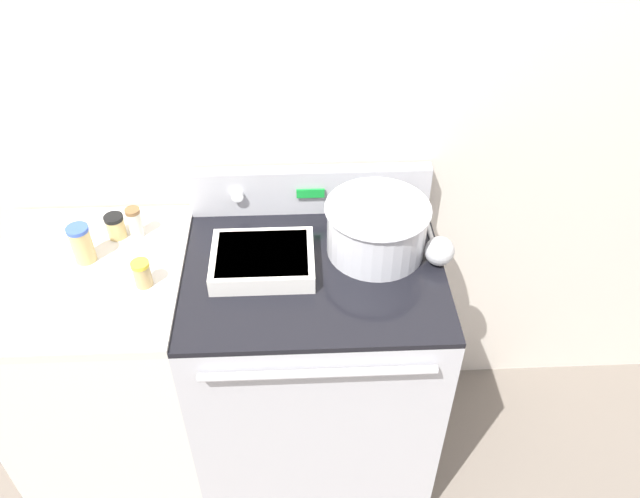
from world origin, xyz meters
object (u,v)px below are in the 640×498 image
object	(u,v)px
spice_jar_blue_cap	(82,244)
ladle	(439,250)
spice_jar_black_cap	(116,226)
casserole_dish	(263,259)
mixing_bowl	(377,226)
spice_jar_brown_cap	(135,222)
spice_jar_yellow_cap	(142,274)

from	to	relation	value
spice_jar_blue_cap	ladle	bearing A→B (deg)	-2.01
spice_jar_black_cap	casserole_dish	bearing A→B (deg)	-18.61
mixing_bowl	spice_jar_brown_cap	world-z (taller)	mixing_bowl
spice_jar_brown_cap	spice_jar_black_cap	xyz separation A→B (m)	(-0.06, -0.00, -0.01)
mixing_bowl	spice_jar_black_cap	xyz separation A→B (m)	(-0.80, 0.09, -0.04)
spice_jar_yellow_cap	spice_jar_blue_cap	world-z (taller)	spice_jar_blue_cap
ladle	spice_jar_yellow_cap	bearing A→B (deg)	-174.76
ladle	spice_jar_black_cap	size ratio (longest dim) A/B	3.86
spice_jar_blue_cap	spice_jar_brown_cap	bearing A→B (deg)	40.11
casserole_dish	mixing_bowl	bearing A→B (deg)	11.37
casserole_dish	spice_jar_yellow_cap	distance (m)	0.35
mixing_bowl	spice_jar_black_cap	world-z (taller)	mixing_bowl
casserole_dish	ladle	distance (m)	0.53
ladle	spice_jar_brown_cap	distance (m)	0.94
spice_jar_yellow_cap	spice_jar_brown_cap	size ratio (longest dim) A/B	0.84
spice_jar_yellow_cap	spice_jar_brown_cap	bearing A→B (deg)	104.64
casserole_dish	spice_jar_blue_cap	world-z (taller)	spice_jar_blue_cap
mixing_bowl	spice_jar_blue_cap	world-z (taller)	mixing_bowl
mixing_bowl	spice_jar_yellow_cap	world-z (taller)	mixing_bowl
spice_jar_yellow_cap	spice_jar_black_cap	xyz separation A→B (m)	(-0.12, 0.22, -0.00)
mixing_bowl	spice_jar_black_cap	size ratio (longest dim) A/B	4.05
mixing_bowl	spice_jar_blue_cap	xyz separation A→B (m)	(-0.87, -0.02, -0.02)
mixing_bowl	spice_jar_brown_cap	bearing A→B (deg)	173.08
mixing_bowl	ladle	bearing A→B (deg)	-18.00
ladle	spice_jar_blue_cap	bearing A→B (deg)	177.99
spice_jar_yellow_cap	spice_jar_blue_cap	size ratio (longest dim) A/B	0.68
mixing_bowl	spice_jar_yellow_cap	bearing A→B (deg)	-168.50
spice_jar_brown_cap	mixing_bowl	bearing A→B (deg)	-6.92
spice_jar_blue_cap	casserole_dish	bearing A→B (deg)	-5.04
casserole_dish	spice_jar_blue_cap	size ratio (longest dim) A/B	2.47
spice_jar_blue_cap	spice_jar_yellow_cap	bearing A→B (deg)	-31.13
spice_jar_black_cap	spice_jar_blue_cap	bearing A→B (deg)	-123.82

